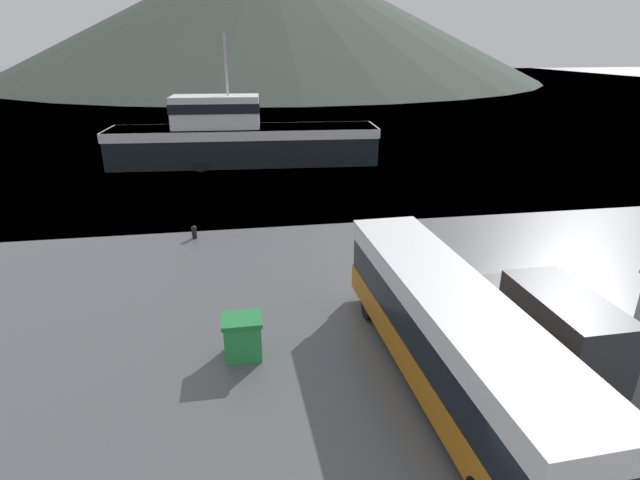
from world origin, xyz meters
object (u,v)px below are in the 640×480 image
tour_bus (448,332)px  small_boat (188,160)px  storage_bin (243,337)px  delivery_van (550,323)px  fishing_boat (240,137)px

tour_bus → small_boat: size_ratio=2.12×
small_boat → tour_bus: bearing=-116.1°
storage_bin → small_boat: 29.24m
delivery_van → tour_bus: bearing=-170.4°
delivery_van → fishing_boat: fishing_boat is taller
delivery_van → fishing_boat: size_ratio=0.26×
delivery_van → fishing_boat: bearing=105.8°
tour_bus → small_boat: 33.04m
storage_bin → small_boat: storage_bin is taller
tour_bus → delivery_van: (3.74, 0.68, -0.47)m
tour_bus → delivery_van: size_ratio=2.08×
tour_bus → fishing_boat: size_ratio=0.54×
tour_bus → small_boat: bearing=105.3°
delivery_van → storage_bin: 9.81m
delivery_van → small_boat: bearing=113.0°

